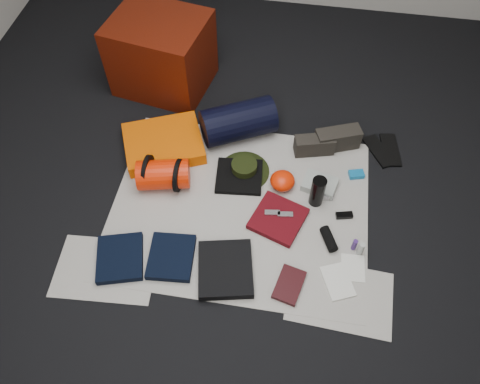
% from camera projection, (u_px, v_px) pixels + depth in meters
% --- Properties ---
extents(floor, '(4.50, 4.50, 0.02)m').
position_uv_depth(floor, '(240.00, 208.00, 2.97)').
color(floor, black).
rests_on(floor, ground).
extents(newspaper_mat, '(1.60, 1.30, 0.01)m').
position_uv_depth(newspaper_mat, '(240.00, 207.00, 2.96)').
color(newspaper_mat, beige).
rests_on(newspaper_mat, floor).
extents(newspaper_sheet_front_left, '(0.61, 0.44, 0.00)m').
position_uv_depth(newspaper_sheet_front_left, '(106.00, 269.00, 2.71)').
color(newspaper_sheet_front_left, beige).
rests_on(newspaper_sheet_front_left, floor).
extents(newspaper_sheet_front_right, '(0.60, 0.43, 0.00)m').
position_uv_depth(newspaper_sheet_front_right, '(340.00, 296.00, 2.62)').
color(newspaper_sheet_front_right, beige).
rests_on(newspaper_sheet_front_right, floor).
extents(red_cabinet, '(0.74, 0.65, 0.54)m').
position_uv_depth(red_cabinet, '(162.00, 54.00, 3.40)').
color(red_cabinet, '#521206').
rests_on(red_cabinet, floor).
extents(sleeping_pad, '(0.64, 0.59, 0.09)m').
position_uv_depth(sleeping_pad, '(164.00, 144.00, 3.19)').
color(sleeping_pad, '#EE5E02').
rests_on(sleeping_pad, newspaper_mat).
extents(stuff_sack, '(0.36, 0.26, 0.19)m').
position_uv_depth(stuff_sack, '(163.00, 174.00, 2.98)').
color(stuff_sack, red).
rests_on(stuff_sack, newspaper_mat).
extents(sack_strap_left, '(0.02, 0.22, 0.22)m').
position_uv_depth(sack_strap_left, '(148.00, 171.00, 2.98)').
color(sack_strap_left, black).
rests_on(sack_strap_left, newspaper_mat).
extents(sack_strap_right, '(0.03, 0.22, 0.22)m').
position_uv_depth(sack_strap_right, '(179.00, 175.00, 2.96)').
color(sack_strap_right, black).
rests_on(sack_strap_right, newspaper_mat).
extents(navy_duffel, '(0.56, 0.46, 0.26)m').
position_uv_depth(navy_duffel, '(238.00, 122.00, 3.20)').
color(navy_duffel, black).
rests_on(navy_duffel, newspaper_mat).
extents(boonie_brim, '(0.43, 0.43, 0.01)m').
position_uv_depth(boonie_brim, '(244.00, 171.00, 3.11)').
color(boonie_brim, black).
rests_on(boonie_brim, newspaper_mat).
extents(boonie_crown, '(0.17, 0.17, 0.07)m').
position_uv_depth(boonie_crown, '(244.00, 167.00, 3.08)').
color(boonie_crown, black).
rests_on(boonie_crown, boonie_brim).
extents(hiking_boot_left, '(0.28, 0.16, 0.13)m').
position_uv_depth(hiking_boot_left, '(314.00, 145.00, 3.16)').
color(hiking_boot_left, '#292520').
rests_on(hiking_boot_left, newspaper_mat).
extents(hiking_boot_right, '(0.32, 0.21, 0.15)m').
position_uv_depth(hiking_boot_right, '(338.00, 139.00, 3.18)').
color(hiking_boot_right, '#292520').
rests_on(hiking_boot_right, newspaper_mat).
extents(flip_flop_left, '(0.24, 0.30, 0.02)m').
position_uv_depth(flip_flop_left, '(379.00, 151.00, 3.22)').
color(flip_flop_left, black).
rests_on(flip_flop_left, floor).
extents(flip_flop_right, '(0.15, 0.30, 0.02)m').
position_uv_depth(flip_flop_right, '(390.00, 150.00, 3.22)').
color(flip_flop_right, black).
rests_on(flip_flop_right, floor).
extents(trousers_navy_a, '(0.33, 0.36, 0.05)m').
position_uv_depth(trousers_navy_a, '(120.00, 258.00, 2.72)').
color(trousers_navy_a, black).
rests_on(trousers_navy_a, newspaper_mat).
extents(trousers_navy_b, '(0.28, 0.31, 0.05)m').
position_uv_depth(trousers_navy_b, '(171.00, 257.00, 2.73)').
color(trousers_navy_b, black).
rests_on(trousers_navy_b, newspaper_mat).
extents(trousers_charcoal, '(0.37, 0.41, 0.05)m').
position_uv_depth(trousers_charcoal, '(225.00, 269.00, 2.68)').
color(trousers_charcoal, black).
rests_on(trousers_charcoal, newspaper_mat).
extents(black_tshirt, '(0.32, 0.31, 0.03)m').
position_uv_depth(black_tshirt, '(239.00, 176.00, 3.07)').
color(black_tshirt, black).
rests_on(black_tshirt, newspaper_mat).
extents(red_shirt, '(0.38, 0.38, 0.04)m').
position_uv_depth(red_shirt, '(278.00, 219.00, 2.88)').
color(red_shirt, '#53090F').
rests_on(red_shirt, newspaper_mat).
extents(orange_stuff_sack, '(0.19, 0.19, 0.11)m').
position_uv_depth(orange_stuff_sack, '(282.00, 181.00, 3.01)').
color(orange_stuff_sack, red).
rests_on(orange_stuff_sack, newspaper_mat).
extents(first_aid_pouch, '(0.24, 0.21, 0.05)m').
position_uv_depth(first_aid_pouch, '(320.00, 184.00, 3.02)').
color(first_aid_pouch, '#949C94').
rests_on(first_aid_pouch, newspaper_mat).
extents(water_bottle, '(0.11, 0.11, 0.22)m').
position_uv_depth(water_bottle, '(318.00, 191.00, 2.89)').
color(water_bottle, black).
rests_on(water_bottle, newspaper_mat).
extents(speaker, '(0.12, 0.17, 0.06)m').
position_uv_depth(speaker, '(329.00, 239.00, 2.79)').
color(speaker, black).
rests_on(speaker, newspaper_mat).
extents(compact_camera, '(0.11, 0.08, 0.04)m').
position_uv_depth(compact_camera, '(325.00, 195.00, 2.98)').
color(compact_camera, '#B0B1B6').
rests_on(compact_camera, newspaper_mat).
extents(cyan_case, '(0.11, 0.09, 0.03)m').
position_uv_depth(cyan_case, '(356.00, 174.00, 3.08)').
color(cyan_case, '#1067A0').
rests_on(cyan_case, newspaper_mat).
extents(toiletry_purple, '(0.04, 0.04, 0.09)m').
position_uv_depth(toiletry_purple, '(354.00, 245.00, 2.75)').
color(toiletry_purple, '#40216C').
rests_on(toiletry_purple, newspaper_mat).
extents(toiletry_clear, '(0.04, 0.04, 0.10)m').
position_uv_depth(toiletry_clear, '(361.00, 249.00, 2.73)').
color(toiletry_clear, '#A3A7A3').
rests_on(toiletry_clear, newspaper_mat).
extents(paperback_book, '(0.19, 0.24, 0.03)m').
position_uv_depth(paperback_book, '(289.00, 285.00, 2.64)').
color(paperback_book, black).
rests_on(paperback_book, newspaper_mat).
extents(map_booklet, '(0.22, 0.25, 0.01)m').
position_uv_depth(map_booklet, '(338.00, 281.00, 2.66)').
color(map_booklet, silver).
rests_on(map_booklet, newspaper_mat).
extents(map_printout, '(0.14, 0.18, 0.01)m').
position_uv_depth(map_printout, '(353.00, 268.00, 2.71)').
color(map_printout, silver).
rests_on(map_printout, newspaper_mat).
extents(sunglasses, '(0.11, 0.07, 0.03)m').
position_uv_depth(sunglasses, '(344.00, 215.00, 2.90)').
color(sunglasses, black).
rests_on(sunglasses, newspaper_mat).
extents(key_cluster, '(0.08, 0.08, 0.01)m').
position_uv_depth(key_cluster, '(113.00, 267.00, 2.71)').
color(key_cluster, '#B0B1B6').
rests_on(key_cluster, newspaper_mat).
extents(tape_roll, '(0.05, 0.05, 0.04)m').
position_uv_depth(tape_roll, '(243.00, 170.00, 3.06)').
color(tape_roll, silver).
rests_on(tape_roll, black_tshirt).
extents(energy_bar_a, '(0.10, 0.05, 0.01)m').
position_uv_depth(energy_bar_a, '(272.00, 213.00, 2.88)').
color(energy_bar_a, '#B0B1B6').
rests_on(energy_bar_a, red_shirt).
extents(energy_bar_b, '(0.10, 0.05, 0.01)m').
position_uv_depth(energy_bar_b, '(285.00, 214.00, 2.87)').
color(energy_bar_b, '#B0B1B6').
rests_on(energy_bar_b, red_shirt).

